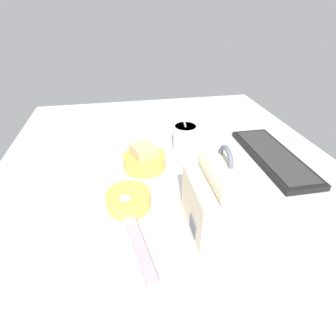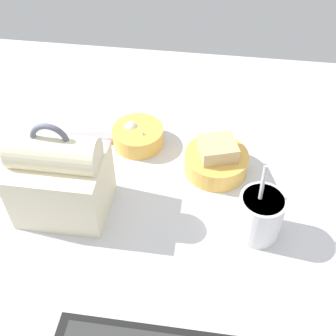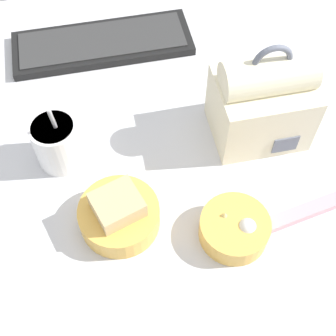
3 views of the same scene
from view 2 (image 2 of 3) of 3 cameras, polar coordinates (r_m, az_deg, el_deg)
name	(u,v)px [view 2 (image 2 of 3)]	position (r cm, az deg, el deg)	size (l,w,h in cm)	color
desk_surface	(188,199)	(85.64, 2.69, -4.27)	(140.00, 110.00, 2.00)	silver
lunch_bag	(60,178)	(79.48, -14.38, -1.33)	(16.64, 13.59, 20.96)	#EFE5C1
soup_cup	(260,215)	(77.28, 12.31, -6.24)	(8.19, 8.19, 15.64)	white
bento_bowl_sandwich	(216,160)	(88.37, 6.55, 1.10)	(13.31, 13.31, 7.71)	#EAB24C
bento_bowl_snacks	(138,136)	(94.59, -4.09, 4.39)	(11.38, 11.38, 5.10)	#EAB24C
chopstick_case	(76,138)	(98.06, -12.30, 3.93)	(20.87, 5.91, 1.60)	pink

